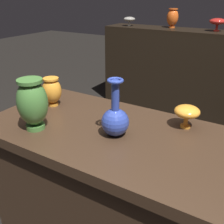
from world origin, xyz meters
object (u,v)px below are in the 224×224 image
(vase_right_accent, at_px, (52,91))
(shelf_vase_far_left, at_px, (129,19))
(vase_centerpiece, at_px, (115,119))
(shelf_vase_left, at_px, (173,17))
(shelf_vase_center, at_px, (218,22))
(vase_left_accent, at_px, (32,103))
(vase_tall_behind, at_px, (187,112))

(vase_right_accent, bearing_deg, shelf_vase_far_left, 106.52)
(vase_centerpiece, distance_m, shelf_vase_far_left, 2.46)
(shelf_vase_far_left, distance_m, shelf_vase_left, 0.53)
(vase_right_accent, distance_m, shelf_vase_left, 2.20)
(shelf_vase_far_left, distance_m, shelf_vase_center, 1.04)
(vase_left_accent, xyz_separation_m, vase_right_accent, (-0.12, 0.25, -0.04))
(vase_right_accent, distance_m, shelf_vase_far_left, 2.18)
(vase_left_accent, bearing_deg, shelf_vase_center, 82.87)
(shelf_vase_center, bearing_deg, shelf_vase_left, 176.07)
(shelf_vase_far_left, relative_size, shelf_vase_left, 0.66)
(vase_right_accent, xyz_separation_m, shelf_vase_far_left, (-0.62, 2.08, 0.18))
(vase_left_accent, xyz_separation_m, shelf_vase_left, (-0.22, 2.44, 0.18))
(vase_right_accent, xyz_separation_m, shelf_vase_center, (0.42, 2.15, 0.20))
(shelf_vase_far_left, xyz_separation_m, shelf_vase_center, (1.04, 0.07, 0.02))
(vase_centerpiece, xyz_separation_m, vase_left_accent, (-0.35, -0.14, 0.05))
(shelf_vase_left, height_order, shelf_vase_center, shelf_vase_left)
(vase_tall_behind, relative_size, vase_left_accent, 0.49)
(vase_centerpiece, distance_m, vase_right_accent, 0.48)
(vase_right_accent, bearing_deg, shelf_vase_left, 92.57)
(vase_tall_behind, relative_size, shelf_vase_far_left, 0.83)
(vase_tall_behind, height_order, shelf_vase_far_left, shelf_vase_far_left)
(vase_centerpiece, height_order, shelf_vase_left, shelf_vase_left)
(vase_centerpiece, distance_m, shelf_vase_center, 2.27)
(vase_centerpiece, relative_size, vase_tall_behind, 2.20)
(vase_left_accent, xyz_separation_m, shelf_vase_far_left, (-0.74, 2.33, 0.14))
(vase_tall_behind, xyz_separation_m, shelf_vase_left, (-0.82, 2.06, 0.23))
(shelf_vase_left, bearing_deg, shelf_vase_far_left, -168.95)
(vase_centerpiece, relative_size, shelf_vase_left, 1.20)
(vase_left_accent, distance_m, vase_right_accent, 0.28)
(vase_centerpiece, height_order, shelf_vase_center, shelf_vase_center)
(vase_tall_behind, xyz_separation_m, vase_right_accent, (-0.72, -0.12, 0.01))
(vase_tall_behind, distance_m, shelf_vase_center, 2.06)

